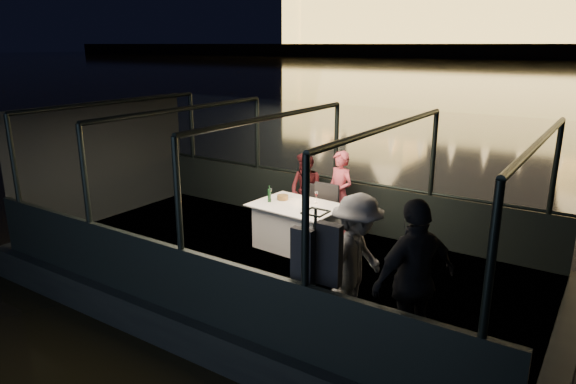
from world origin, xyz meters
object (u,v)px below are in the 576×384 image
Objects in this scene: chair_port_left at (311,210)px; passenger_stripe at (356,263)px; dining_table_central at (297,227)px; wine_bottle at (269,193)px; passenger_dark at (414,285)px; person_man_maroon at (306,189)px; chair_port_right at (320,217)px; coat_stand at (315,275)px; person_woman_coral at (340,195)px.

passenger_stripe reaches higher than chair_port_left.
chair_port_left is 0.52× the size of passenger_stripe.
passenger_stripe is at bearing -42.00° from dining_table_central.
passenger_stripe is (2.09, -2.46, 0.40)m from chair_port_left.
passenger_stripe is 6.16× the size of wine_bottle.
passenger_dark is at bearing -54.91° from chair_port_left.
passenger_dark is (2.86, -2.64, 0.40)m from chair_port_left.
person_man_maroon is at bearing 113.09° from dining_table_central.
dining_table_central is at bearing 12.40° from wine_bottle.
person_man_maroon is at bearing 140.61° from chair_port_right.
coat_stand reaches higher than wine_bottle.
wine_bottle is at bearing -139.69° from chair_port_right.
coat_stand is 1.17× the size of person_man_maroon.
coat_stand is at bearing -46.76° from person_woman_coral.
coat_stand is 0.68m from passenger_stripe.
person_woman_coral is 1.08× the size of person_man_maroon.
coat_stand reaches higher than person_woman_coral.
chair_port_left is 0.89× the size of chair_port_right.
dining_table_central is at bearing 126.25° from coat_stand.
dining_table_central is 1.45× the size of chair_port_right.
wine_bottle is (-0.08, -1.05, 0.17)m from person_man_maroon.
chair_port_left is 0.53× the size of coat_stand.
wine_bottle is (-0.78, -1.07, 0.17)m from person_woman_coral.
wine_bottle reaches higher than chair_port_right.
coat_stand is (1.58, -2.87, 0.45)m from chair_port_right.
passenger_dark is (2.43, -2.89, 0.10)m from person_woman_coral.
passenger_stripe is 0.79m from passenger_dark.
passenger_dark is (0.96, 0.47, -0.05)m from coat_stand.
dining_table_central is 0.94× the size of person_woman_coral.
chair_port_right is 3.31m from coat_stand.
person_woman_coral is 3.18m from passenger_stripe.
passenger_stripe is at bearing -39.00° from person_woman_coral.
coat_stand is at bearing -33.81° from passenger_dark.
dining_table_central is at bearing -87.26° from person_woman_coral.
chair_port_left is at bearing -130.26° from person_woman_coral.
coat_stand is 4.00m from person_man_maroon.
chair_port_left is 3.68m from coat_stand.
chair_port_right is at bearing -82.47° from person_woman_coral.
passenger_dark is at bearing -30.39° from person_woman_coral.
dining_table_central is 1.64× the size of chair_port_left.
passenger_stripe is (1.76, -2.22, 0.40)m from chair_port_right.
person_man_maroon is (-0.59, 0.48, 0.30)m from chair_port_right.
chair_port_left is 0.58× the size of person_woman_coral.
coat_stand reaches higher than chair_port_right.
chair_port_right is at bearing 118.76° from coat_stand.
chair_port_left is at bearing 41.15° from passenger_stripe.
dining_table_central is at bearing -90.94° from chair_port_left.
passenger_dark is (2.72, -1.93, 0.47)m from dining_table_central.
passenger_stripe is (1.95, -1.75, 0.47)m from dining_table_central.
coat_stand reaches higher than passenger_stripe.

